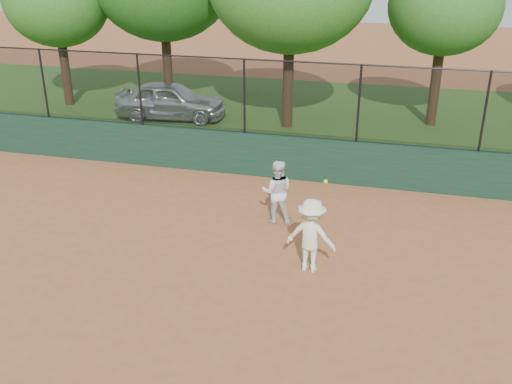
% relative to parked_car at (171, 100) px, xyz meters
% --- Properties ---
extents(ground, '(80.00, 80.00, 0.00)m').
position_rel_parked_car_xyz_m(ground, '(4.57, -10.61, -0.68)').
color(ground, '#A65D35').
rests_on(ground, ground).
extents(back_wall, '(26.00, 0.20, 1.20)m').
position_rel_parked_car_xyz_m(back_wall, '(4.57, -4.61, -0.08)').
color(back_wall, '#193826').
rests_on(back_wall, ground).
extents(grass_strip, '(36.00, 12.00, 0.01)m').
position_rel_parked_car_xyz_m(grass_strip, '(4.57, 1.39, -0.67)').
color(grass_strip, '#294E18').
rests_on(grass_strip, ground).
extents(parked_car, '(4.09, 1.94, 1.35)m').
position_rel_parked_car_xyz_m(parked_car, '(0.00, 0.00, 0.00)').
color(parked_car, silver).
rests_on(parked_car, ground).
extents(player_second, '(0.82, 0.69, 1.49)m').
position_rel_parked_car_xyz_m(player_second, '(5.56, -7.27, 0.07)').
color(player_second, white).
rests_on(player_second, ground).
extents(player_main, '(1.04, 0.68, 2.03)m').
position_rel_parked_car_xyz_m(player_main, '(6.66, -9.19, 0.08)').
color(player_main, '#EEEECA').
rests_on(player_main, ground).
extents(fence_assembly, '(26.00, 0.06, 2.00)m').
position_rel_parked_car_xyz_m(fence_assembly, '(4.54, -4.61, 1.56)').
color(fence_assembly, black).
rests_on(fence_assembly, back_wall).
extents(tree_0, '(4.01, 3.64, 5.71)m').
position_rel_parked_car_xyz_m(tree_0, '(-4.70, 0.85, 3.29)').
color(tree_0, '#422A17').
rests_on(tree_0, ground).
extents(tree_3, '(3.70, 3.36, 5.62)m').
position_rel_parked_car_xyz_m(tree_3, '(9.19, 1.58, 3.32)').
color(tree_3, '#3E2614').
rests_on(tree_3, ground).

